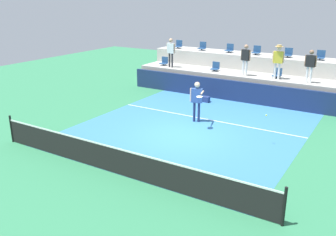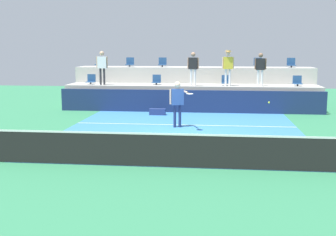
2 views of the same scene
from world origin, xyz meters
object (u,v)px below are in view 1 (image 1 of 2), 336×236
object	(u,v)px
spectator_leaning_on_rail	(246,57)
spectator_with_hat	(278,58)
stadium_chair_lower_far_left	(164,62)
stadium_chair_upper_mid_right	(288,53)
spectator_in_white	(171,50)
equipment_bag	(203,99)
stadium_chair_lower_right	(277,74)
stadium_chair_upper_mid_left	(229,49)
stadium_chair_upper_right	(320,56)
spectator_in_grey	(310,63)
stadium_chair_upper_far_left	(178,45)
stadium_chair_lower_left	(215,67)
tennis_ball	(266,115)
stadium_chair_upper_center	(257,51)
stadium_chair_upper_left	(202,47)
tennis_player	(197,98)

from	to	relation	value
spectator_leaning_on_rail	spectator_with_hat	distance (m)	1.74
stadium_chair_lower_far_left	stadium_chair_upper_mid_right	world-z (taller)	stadium_chair_upper_mid_right
spectator_in_white	equipment_bag	size ratio (longest dim) A/B	2.28
spectator_in_white	equipment_bag	distance (m)	4.23
stadium_chair_lower_right	stadium_chair_upper_mid_left	xyz separation A→B (m)	(-3.50, 1.80, 0.85)
stadium_chair_upper_right	spectator_in_grey	bearing A→B (deg)	-91.95
spectator_in_white	spectator_with_hat	size ratio (longest dim) A/B	0.97
stadium_chair_upper_far_left	spectator_leaning_on_rail	xyz separation A→B (m)	(5.44, -2.18, -0.05)
stadium_chair_lower_left	stadium_chair_upper_far_left	size ratio (longest dim) A/B	1.00
stadium_chair_lower_far_left	tennis_ball	distance (m)	10.65
stadium_chair_upper_center	stadium_chair_lower_left	bearing A→B (deg)	-134.72
spectator_in_white	stadium_chair_upper_center	bearing A→B (deg)	25.57
stadium_chair_upper_left	spectator_with_hat	distance (m)	5.85
stadium_chair_lower_left	tennis_ball	size ratio (longest dim) A/B	7.65
stadium_chair_upper_left	stadium_chair_upper_mid_right	distance (m)	5.38
stadium_chair_lower_far_left	stadium_chair_upper_mid_right	xyz separation A→B (m)	(7.12, 1.80, 0.85)
stadium_chair_upper_mid_left	tennis_ball	distance (m)	9.62
spectator_in_white	spectator_with_hat	world-z (taller)	spectator_with_hat
stadium_chair_upper_mid_left	spectator_with_hat	size ratio (longest dim) A/B	0.29
stadium_chair_upper_mid_left	stadium_chair_upper_center	xyz separation A→B (m)	(1.70, 0.00, 0.00)
tennis_player	spectator_in_white	bearing A→B (deg)	131.21
stadium_chair_lower_far_left	equipment_bag	distance (m)	4.65
stadium_chair_upper_far_left	tennis_ball	distance (m)	11.87
stadium_chair_lower_left	spectator_leaning_on_rail	size ratio (longest dim) A/B	0.31
stadium_chair_upper_mid_right	tennis_player	world-z (taller)	stadium_chair_upper_mid_right
tennis_ball	stadium_chair_lower_far_left	bearing A→B (deg)	143.17
stadium_chair_lower_left	stadium_chair_upper_right	xyz separation A→B (m)	(5.33, 1.80, 0.85)
stadium_chair_upper_center	spectator_with_hat	bearing A→B (deg)	-49.27
stadium_chair_upper_mid_right	equipment_bag	bearing A→B (deg)	-128.85
stadium_chair_lower_far_left	spectator_leaning_on_rail	xyz separation A→B (m)	(5.43, -0.38, 0.80)
stadium_chair_upper_far_left	stadium_chair_upper_left	size ratio (longest dim) A/B	1.00
tennis_player	spectator_leaning_on_rail	world-z (taller)	spectator_leaning_on_rail
tennis_ball	spectator_in_grey	bearing A→B (deg)	87.67
stadium_chair_upper_mid_left	spectator_in_grey	size ratio (longest dim) A/B	0.32
stadium_chair_lower_right	tennis_ball	distance (m)	6.54
stadium_chair_lower_right	spectator_with_hat	distance (m)	0.97
stadium_chair_lower_far_left	stadium_chair_upper_mid_left	size ratio (longest dim) A/B	1.00
stadium_chair_upper_mid_right	equipment_bag	xyz separation A→B (m)	(-3.26, -4.05, -2.16)
spectator_in_grey	equipment_bag	size ratio (longest dim) A/B	2.17
stadium_chair_upper_mid_right	tennis_ball	size ratio (longest dim) A/B	7.65
stadium_chair_upper_far_left	spectator_leaning_on_rail	world-z (taller)	spectator_leaning_on_rail
stadium_chair_upper_far_left	stadium_chair_upper_mid_left	size ratio (longest dim) A/B	1.00
stadium_chair_upper_mid_left	stadium_chair_upper_mid_right	distance (m)	3.53
stadium_chair_upper_right	tennis_player	bearing A→B (deg)	-117.43
tennis_player	spectator_in_grey	size ratio (longest dim) A/B	1.11
stadium_chair_lower_right	tennis_player	world-z (taller)	tennis_player
tennis_player	equipment_bag	xyz separation A→B (m)	(-1.25, 3.14, -0.98)
stadium_chair_upper_center	stadium_chair_upper_right	distance (m)	3.55
stadium_chair_upper_right	tennis_player	world-z (taller)	stadium_chair_upper_right
stadium_chair_lower_far_left	spectator_with_hat	xyz separation A→B (m)	(7.17, -0.38, 0.89)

